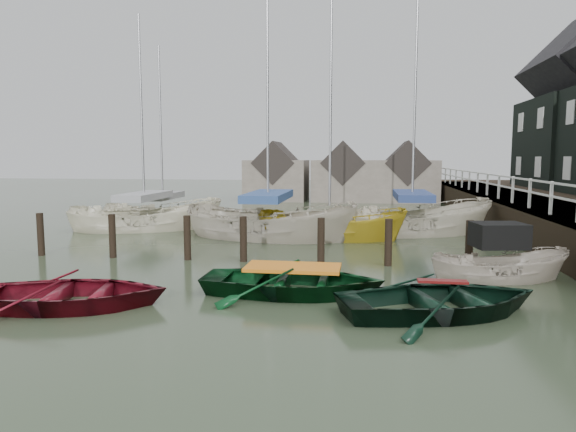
% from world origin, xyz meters
% --- Properties ---
extents(ground, '(120.00, 120.00, 0.00)m').
position_xyz_m(ground, '(0.00, 0.00, 0.00)').
color(ground, '#2C3521').
rests_on(ground, ground).
extents(pier, '(3.04, 32.00, 2.70)m').
position_xyz_m(pier, '(9.48, 10.00, 0.71)').
color(pier, black).
rests_on(pier, ground).
extents(mooring_pilings, '(13.72, 0.22, 1.80)m').
position_xyz_m(mooring_pilings, '(-1.11, 3.00, 0.50)').
color(mooring_pilings, black).
rests_on(mooring_pilings, ground).
extents(far_sheds, '(14.00, 4.08, 4.39)m').
position_xyz_m(far_sheds, '(0.83, 26.00, 1.86)').
color(far_sheds, '#665B51').
rests_on(far_sheds, ground).
extents(rowboat_red, '(4.75, 3.82, 0.87)m').
position_xyz_m(rowboat_red, '(-3.82, -2.32, 0.00)').
color(rowboat_red, '#5D0D19').
rests_on(rowboat_red, ground).
extents(rowboat_green, '(4.30, 3.09, 0.89)m').
position_xyz_m(rowboat_green, '(0.83, -0.55, 0.00)').
color(rowboat_green, '#083215').
rests_on(rowboat_green, ground).
extents(rowboat_dkgreen, '(5.06, 4.31, 0.89)m').
position_xyz_m(rowboat_dkgreen, '(4.06, -1.66, 0.00)').
color(rowboat_dkgreen, black).
rests_on(rowboat_dkgreen, ground).
extents(motorboat, '(3.82, 1.98, 2.18)m').
position_xyz_m(motorboat, '(6.01, 1.64, 0.12)').
color(motorboat, '#BDB0A1').
rests_on(motorboat, ground).
extents(sailboat_a, '(6.95, 4.72, 10.56)m').
position_xyz_m(sailboat_a, '(-7.16, 9.24, 0.06)').
color(sailboat_a, silver).
rests_on(sailboat_a, ground).
extents(sailboat_b, '(7.79, 4.42, 11.92)m').
position_xyz_m(sailboat_b, '(-1.29, 7.69, 0.06)').
color(sailboat_b, '#BEB5A3').
rests_on(sailboat_b, ground).
extents(sailboat_c, '(6.40, 3.33, 10.98)m').
position_xyz_m(sailboat_c, '(1.13, 8.05, 0.01)').
color(sailboat_c, gold).
rests_on(sailboat_c, ground).
extents(sailboat_d, '(7.51, 4.46, 13.42)m').
position_xyz_m(sailboat_d, '(4.48, 9.65, 0.06)').
color(sailboat_d, beige).
rests_on(sailboat_d, ground).
extents(sailboat_e, '(6.05, 3.36, 9.57)m').
position_xyz_m(sailboat_e, '(-7.28, 11.64, 0.06)').
color(sailboat_e, beige).
rests_on(sailboat_e, ground).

